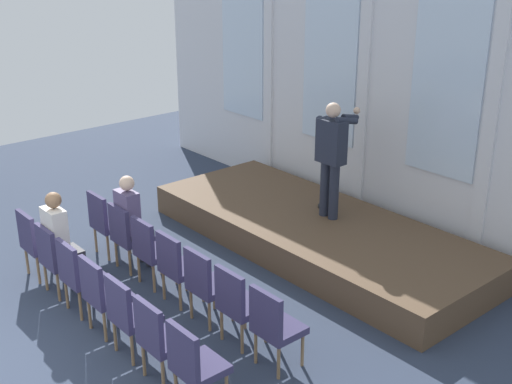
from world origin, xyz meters
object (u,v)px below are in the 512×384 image
Objects in this scene: chair_r0_c3 at (177,264)px; chair_r1_c2 at (78,272)px; chair_r0_c6 at (274,324)px; chair_r1_c3 at (102,291)px; speaker at (332,152)px; chair_r1_c0 at (36,240)px; chair_r0_c0 at (106,220)px; chair_r1_c4 at (129,312)px; chair_r0_c4 at (206,282)px; chair_r1_c6 at (193,362)px; audience_r0_c1 at (131,217)px; chair_r1_c5 at (159,335)px; chair_r0_c1 at (127,233)px; mic_stand at (328,186)px; chair_r0_c2 at (151,248)px; chair_r0_c5 at (238,301)px; chair_r1_c1 at (56,255)px; audience_r1_c1 at (60,238)px.

chair_r0_c3 is 1.00× the size of chair_r1_c2.
chair_r0_c6 is 1.00× the size of chair_r1_c3.
chair_r1_c3 is (-0.03, -3.66, -0.88)m from speaker.
chair_r0_c6 is 1.00× the size of chair_r1_c0.
chair_r0_c0 and chair_r1_c4 have the same top height.
chair_r0_c3 is at bearing 180.00° from chair_r0_c4.
chair_r0_c0 is 3.67m from chair_r1_c6.
audience_r0_c1 is 1.42× the size of chair_r1_c6.
chair_r1_c5 is at bearing 0.00° from chair_r1_c2.
chair_r0_c1 and chair_r1_c5 have the same top height.
mic_stand reaches higher than chair_r1_c6.
chair_r1_c5 is 1.00× the size of chair_r1_c6.
chair_r0_c0 is (-1.54, -2.87, -0.24)m from mic_stand.
chair_r1_c3 is at bearing -90.00° from chair_r0_c3.
chair_r0_c2 is 1.02m from chair_r1_c2.
audience_r0_c1 is 2.36m from chair_r0_c5.
chair_r1_c6 is (1.76, 0.00, 0.00)m from chair_r1_c3.
mic_stand is 1.65× the size of chair_r1_c0.
chair_r0_c2 and chair_r0_c6 have the same top height.
chair_r0_c5 is 1.55m from chair_r1_c3.
audience_r0_c1 is at bearing -115.23° from speaker.
chair_r1_c6 is at bearing -20.52° from audience_r0_c1.
chair_r1_c0 is (0.00, -1.02, 0.00)m from chair_r0_c0.
speaker reaches higher than chair_r0_c0.
chair_r1_c0 is 1.00× the size of chair_r1_c5.
audience_r0_c1 is (-1.21, -2.56, -0.68)m from speaker.
chair_r1_c1 is at bearing -160.87° from chair_r0_c6.
chair_r0_c3 and chair_r0_c4 have the same top height.
speaker is at bearing 113.37° from chair_r0_c5.
chair_r0_c0 is at bearing 160.87° from chair_r1_c5.
chair_r1_c1 is 1.00× the size of chair_r1_c2.
chair_r0_c2 is at bearing 149.97° from chair_r1_c5.
chair_r1_c5 is (0.00, -1.02, 0.00)m from chair_r0_c5.
chair_r0_c2 is 2.03m from chair_r1_c5.
audience_r0_c1 reaches higher than chair_r0_c4.
chair_r1_c4 is at bearing -119.97° from chair_r0_c5.
audience_r1_c1 is at bearing 178.46° from chair_r1_c6.
chair_r1_c4 is 0.59m from chair_r1_c5.
chair_r1_c2 is at bearing -95.31° from mic_stand.
chair_r1_c4 is (0.00, -1.02, 0.00)m from chair_r0_c4.
chair_r0_c0 is 1.00× the size of chair_r1_c3.
chair_r0_c3 and chair_r1_c1 have the same top height.
mic_stand is 1.65× the size of chair_r1_c4.
chair_r1_c0 is (-1.54, -3.89, -0.24)m from mic_stand.
mic_stand reaches higher than chair_r1_c4.
chair_r0_c2 is (0.59, 0.00, 0.00)m from chair_r0_c1.
chair_r0_c1 and chair_r1_c1 have the same top height.
speaker is 3.01m from chair_r0_c5.
mic_stand reaches higher than chair_r1_c0.
chair_r1_c4 is at bearing 0.00° from chair_r1_c0.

